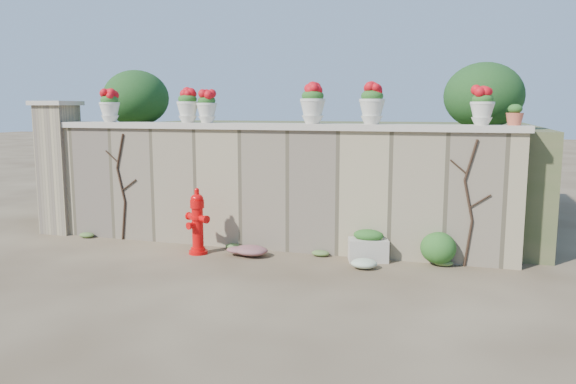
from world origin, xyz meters
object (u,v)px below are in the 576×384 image
(urn_pot_0, at_px, (110,106))
(planter_box, at_px, (368,246))
(fire_hydrant, at_px, (197,221))
(terracotta_pot, at_px, (515,116))

(urn_pot_0, bearing_deg, planter_box, -4.17)
(fire_hydrant, distance_m, terracotta_pot, 5.09)
(fire_hydrant, height_order, planter_box, fire_hydrant)
(fire_hydrant, xyz_separation_m, planter_box, (2.72, 0.38, -0.31))
(planter_box, bearing_deg, urn_pot_0, 159.58)
(fire_hydrant, xyz_separation_m, terracotta_pot, (4.75, 0.73, 1.70))
(fire_hydrant, relative_size, planter_box, 1.60)
(fire_hydrant, bearing_deg, terracotta_pot, 33.62)
(fire_hydrant, distance_m, planter_box, 2.76)
(urn_pot_0, bearing_deg, terracotta_pot, 0.00)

